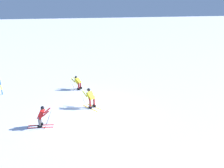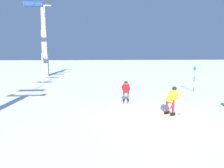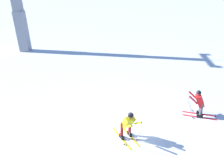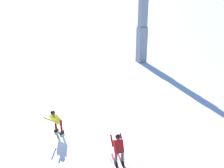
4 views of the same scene
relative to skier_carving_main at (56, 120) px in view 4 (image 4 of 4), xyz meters
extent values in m
plane|color=white|center=(-0.42, 0.83, -0.90)|extent=(260.00, 260.00, 0.00)
cube|color=yellow|center=(0.09, 0.26, -0.90)|extent=(0.93, 1.47, 0.01)
cube|color=black|center=(0.09, 0.26, -0.81)|extent=(0.24, 0.30, 0.16)
cylinder|color=maroon|center=(0.09, 0.26, -0.38)|extent=(0.13, 0.13, 0.70)
cube|color=yellow|center=(-0.27, 0.05, -0.90)|extent=(0.93, 1.47, 0.01)
cube|color=black|center=(-0.27, 0.05, -0.81)|extent=(0.24, 0.30, 0.16)
cylinder|color=maroon|center=(-0.27, 0.05, -0.38)|extent=(0.13, 0.13, 0.70)
cube|color=gold|center=(-0.01, 0.01, 0.07)|extent=(0.64, 0.69, 0.69)
sphere|color=#997051|center=(0.08, -0.13, 0.48)|extent=(0.23, 0.23, 0.23)
sphere|color=black|center=(0.08, -0.13, 0.52)|extent=(0.25, 0.25, 0.25)
cylinder|color=gold|center=(0.39, -0.20, 0.18)|extent=(0.34, 0.49, 0.45)
cylinder|color=gray|center=(0.46, -0.22, -0.44)|extent=(0.36, 0.36, 1.20)
cylinder|color=black|center=(0.41, -0.05, -0.85)|extent=(0.07, 0.07, 0.01)
cylinder|color=gold|center=(0.00, -0.44, 0.18)|extent=(0.34, 0.49, 0.45)
cylinder|color=gray|center=(-0.02, -0.51, -0.44)|extent=(0.16, 0.48, 1.20)
cylinder|color=black|center=(-0.15, -0.38, -0.85)|extent=(0.07, 0.07, 0.01)
cube|color=gray|center=(-9.00, 11.10, 0.83)|extent=(0.81, 0.81, 3.47)
cube|color=gray|center=(-9.00, 11.10, 4.30)|extent=(0.68, 0.68, 3.47)
cube|color=red|center=(3.70, 1.76, -0.90)|extent=(1.65, 0.45, 0.01)
cube|color=black|center=(3.70, 1.76, -0.81)|extent=(0.30, 0.17, 0.16)
cylinder|color=#4C4C51|center=(3.70, 1.76, -0.41)|extent=(0.13, 0.13, 0.65)
cube|color=red|center=(3.76, 2.05, -0.90)|extent=(1.65, 0.45, 0.01)
cube|color=black|center=(3.76, 2.05, -0.81)|extent=(0.30, 0.17, 0.16)
cylinder|color=#4C4C51|center=(3.76, 2.05, -0.41)|extent=(0.13, 0.13, 0.65)
cube|color=red|center=(3.60, 1.93, 0.01)|extent=(0.58, 0.52, 0.65)
sphere|color=#997051|center=(3.48, 1.96, 0.41)|extent=(0.21, 0.21, 0.21)
sphere|color=black|center=(3.48, 1.96, 0.45)|extent=(0.23, 0.23, 0.23)
cylinder|color=red|center=(3.22, 1.78, 0.13)|extent=(0.49, 0.19, 0.43)
cylinder|color=gray|center=(3.17, 1.75, -0.46)|extent=(0.48, 0.03, 1.11)
cylinder|color=black|center=(3.33, 1.66, -0.85)|extent=(0.07, 0.07, 0.01)
cylinder|color=red|center=(3.32, 2.23, 0.13)|extent=(0.49, 0.19, 0.43)
cylinder|color=gray|center=(3.29, 2.29, -0.46)|extent=(0.43, 0.23, 1.11)
cylinder|color=black|center=(3.48, 2.29, -0.85)|extent=(0.07, 0.07, 0.01)
camera|label=1|loc=(2.78, 15.13, 6.57)|focal=34.66mm
camera|label=2|loc=(-11.26, 4.51, 2.34)|focal=35.06mm
camera|label=3|loc=(-0.37, -7.50, 6.00)|focal=35.36mm
camera|label=4|loc=(12.46, -2.80, 7.28)|focal=42.59mm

